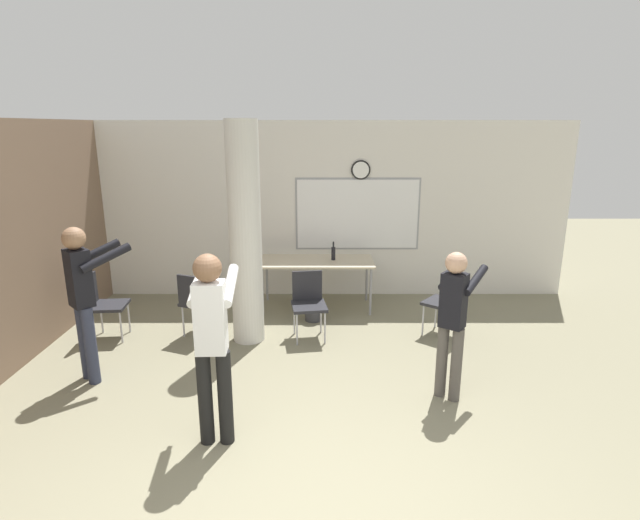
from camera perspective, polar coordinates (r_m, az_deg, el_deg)
The scene contains 13 objects.
wall_left_accent at distance 6.57m, azimuth -32.31°, elevation 1.18°, with size 0.12×7.00×2.80m.
wall_back at distance 8.06m, azimuth 0.05°, elevation 5.69°, with size 8.00×0.15×2.80m.
support_pillar at distance 6.29m, azimuth -8.45°, elevation 2.85°, with size 0.40×0.40×2.80m.
folding_table at distance 7.54m, azimuth -0.30°, elevation -0.39°, with size 1.71×0.77×0.75m.
bottle_on_table at distance 7.53m, azimuth 1.63°, elevation 0.81°, with size 0.06×0.06×0.28m.
waste_bin at distance 7.20m, azimuth -0.68°, elevation -5.74°, with size 0.24×0.24×0.31m.
chair_near_pillar at distance 6.76m, azimuth -13.68°, elevation -4.40°, with size 0.57×0.57×0.87m.
chair_by_left_wall at distance 7.08m, azimuth -23.48°, elevation -4.35°, with size 0.48×0.48×0.87m.
chair_table_front at distance 6.54m, azimuth -1.23°, elevation -4.61°, with size 0.50×0.50×0.87m.
chair_mid_room at distance 6.77m, azimuth 14.52°, elevation -4.42°, with size 0.62×0.62×0.87m.
person_playing_front at distance 4.34m, azimuth -12.15°, elevation -8.32°, with size 0.39×0.67×1.72m.
person_watching_back at distance 5.85m, azimuth -25.31°, elevation -3.36°, with size 0.66×0.65×1.72m.
person_playing_side at distance 5.15m, azimuth 15.10°, elevation -5.97°, with size 0.56×0.63×1.55m.
Camera 1 is at (0.02, -2.89, 2.71)m, focal length 28.00 mm.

